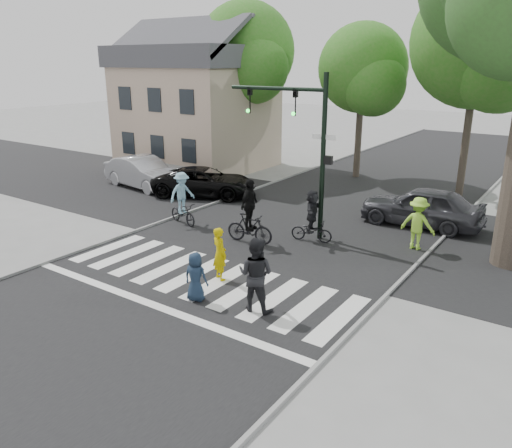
{
  "coord_description": "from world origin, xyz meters",
  "views": [
    {
      "loc": [
        9.25,
        -9.7,
        6.35
      ],
      "look_at": [
        0.5,
        3.0,
        1.3
      ],
      "focal_mm": 35.0,
      "sensor_mm": 36.0,
      "label": 1
    }
  ],
  "objects_px": {
    "pedestrian_child": "(196,277)",
    "cyclist_mid": "(249,217)",
    "pedestrian_adult": "(256,274)",
    "cyclist_right": "(312,219)",
    "pedestrian_woman": "(220,254)",
    "cyclist_left": "(182,202)",
    "car_silver": "(143,173)",
    "car_suv": "(204,182)",
    "car_grey": "(422,206)",
    "traffic_signal": "(303,132)"
  },
  "relations": [
    {
      "from": "pedestrian_child",
      "to": "car_silver",
      "type": "xyz_separation_m",
      "value": [
        -10.88,
        8.32,
        0.11
      ]
    },
    {
      "from": "pedestrian_woman",
      "to": "cyclist_left",
      "type": "relative_size",
      "value": 0.77
    },
    {
      "from": "car_suv",
      "to": "car_grey",
      "type": "xyz_separation_m",
      "value": [
        10.25,
        1.31,
        0.11
      ]
    },
    {
      "from": "car_silver",
      "to": "car_grey",
      "type": "relative_size",
      "value": 1.03
    },
    {
      "from": "cyclist_mid",
      "to": "car_grey",
      "type": "height_order",
      "value": "cyclist_mid"
    },
    {
      "from": "traffic_signal",
      "to": "cyclist_mid",
      "type": "relative_size",
      "value": 2.53
    },
    {
      "from": "cyclist_mid",
      "to": "cyclist_right",
      "type": "xyz_separation_m",
      "value": [
        1.81,
        1.4,
        -0.1
      ]
    },
    {
      "from": "pedestrian_adult",
      "to": "car_suv",
      "type": "height_order",
      "value": "pedestrian_adult"
    },
    {
      "from": "traffic_signal",
      "to": "pedestrian_adult",
      "type": "xyz_separation_m",
      "value": [
        2.08,
        -6.01,
        -2.88
      ]
    },
    {
      "from": "pedestrian_adult",
      "to": "cyclist_left",
      "type": "xyz_separation_m",
      "value": [
        -6.68,
        4.45,
        -0.09
      ]
    },
    {
      "from": "pedestrian_adult",
      "to": "cyclist_right",
      "type": "distance_m",
      "value": 5.73
    },
    {
      "from": "car_grey",
      "to": "car_silver",
      "type": "bearing_deg",
      "value": -83.88
    },
    {
      "from": "pedestrian_child",
      "to": "pedestrian_adult",
      "type": "height_order",
      "value": "pedestrian_adult"
    },
    {
      "from": "pedestrian_child",
      "to": "car_grey",
      "type": "bearing_deg",
      "value": -119.21
    },
    {
      "from": "cyclist_left",
      "to": "cyclist_right",
      "type": "bearing_deg",
      "value": 11.84
    },
    {
      "from": "pedestrian_woman",
      "to": "pedestrian_adult",
      "type": "relative_size",
      "value": 0.81
    },
    {
      "from": "pedestrian_woman",
      "to": "traffic_signal",
      "type": "bearing_deg",
      "value": -65.42
    },
    {
      "from": "pedestrian_woman",
      "to": "pedestrian_child",
      "type": "distance_m",
      "value": 1.53
    },
    {
      "from": "pedestrian_woman",
      "to": "pedestrian_child",
      "type": "height_order",
      "value": "pedestrian_woman"
    },
    {
      "from": "car_grey",
      "to": "pedestrian_woman",
      "type": "bearing_deg",
      "value": -22.92
    },
    {
      "from": "cyclist_mid",
      "to": "traffic_signal",
      "type": "bearing_deg",
      "value": 59.88
    },
    {
      "from": "pedestrian_adult",
      "to": "car_grey",
      "type": "height_order",
      "value": "pedestrian_adult"
    },
    {
      "from": "pedestrian_child",
      "to": "cyclist_mid",
      "type": "distance_m",
      "value": 4.89
    },
    {
      "from": "pedestrian_woman",
      "to": "pedestrian_adult",
      "type": "height_order",
      "value": "pedestrian_adult"
    },
    {
      "from": "car_silver",
      "to": "car_suv",
      "type": "bearing_deg",
      "value": -73.7
    },
    {
      "from": "car_suv",
      "to": "car_silver",
      "type": "height_order",
      "value": "car_silver"
    },
    {
      "from": "pedestrian_adult",
      "to": "cyclist_right",
      "type": "relative_size",
      "value": 1.05
    },
    {
      "from": "pedestrian_child",
      "to": "cyclist_left",
      "type": "height_order",
      "value": "cyclist_left"
    },
    {
      "from": "cyclist_right",
      "to": "car_grey",
      "type": "bearing_deg",
      "value": 56.25
    },
    {
      "from": "pedestrian_adult",
      "to": "cyclist_right",
      "type": "xyz_separation_m",
      "value": [
        -1.34,
        5.57,
        -0.15
      ]
    },
    {
      "from": "pedestrian_child",
      "to": "pedestrian_adult",
      "type": "bearing_deg",
      "value": -176.14
    },
    {
      "from": "traffic_signal",
      "to": "pedestrian_child",
      "type": "xyz_separation_m",
      "value": [
        0.41,
        -6.5,
        -3.2
      ]
    },
    {
      "from": "traffic_signal",
      "to": "cyclist_right",
      "type": "relative_size",
      "value": 3.08
    },
    {
      "from": "cyclist_left",
      "to": "car_suv",
      "type": "xyz_separation_m",
      "value": [
        -2.16,
        3.93,
        -0.23
      ]
    },
    {
      "from": "pedestrian_adult",
      "to": "car_silver",
      "type": "distance_m",
      "value": 14.79
    },
    {
      "from": "traffic_signal",
      "to": "pedestrian_woman",
      "type": "relative_size",
      "value": 3.62
    },
    {
      "from": "cyclist_left",
      "to": "car_silver",
      "type": "distance_m",
      "value": 6.77
    },
    {
      "from": "traffic_signal",
      "to": "cyclist_mid",
      "type": "xyz_separation_m",
      "value": [
        -1.07,
        -1.85,
        -2.93
      ]
    },
    {
      "from": "pedestrian_child",
      "to": "pedestrian_adult",
      "type": "relative_size",
      "value": 0.69
    },
    {
      "from": "traffic_signal",
      "to": "cyclist_mid",
      "type": "distance_m",
      "value": 3.62
    },
    {
      "from": "cyclist_left",
      "to": "cyclist_right",
      "type": "distance_m",
      "value": 5.45
    },
    {
      "from": "pedestrian_child",
      "to": "car_suv",
      "type": "bearing_deg",
      "value": -63.37
    },
    {
      "from": "pedestrian_woman",
      "to": "cyclist_mid",
      "type": "distance_m",
      "value": 3.36
    },
    {
      "from": "cyclist_left",
      "to": "cyclist_right",
      "type": "relative_size",
      "value": 1.1
    },
    {
      "from": "traffic_signal",
      "to": "cyclist_mid",
      "type": "height_order",
      "value": "traffic_signal"
    },
    {
      "from": "cyclist_mid",
      "to": "car_suv",
      "type": "relative_size",
      "value": 0.47
    },
    {
      "from": "pedestrian_child",
      "to": "cyclist_mid",
      "type": "bearing_deg",
      "value": -84.74
    },
    {
      "from": "cyclist_mid",
      "to": "car_silver",
      "type": "relative_size",
      "value": 0.48
    },
    {
      "from": "pedestrian_adult",
      "to": "car_grey",
      "type": "relative_size",
      "value": 0.43
    },
    {
      "from": "pedestrian_woman",
      "to": "car_silver",
      "type": "height_order",
      "value": "pedestrian_woman"
    }
  ]
}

